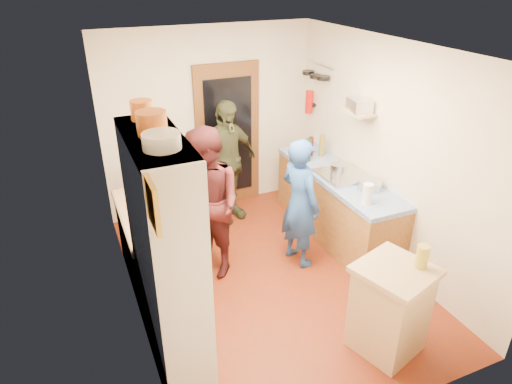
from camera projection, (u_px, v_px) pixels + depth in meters
floor at (268, 277)px, 5.36m from camera, size 3.00×4.00×0.02m
ceiling at (272, 47)px, 4.17m from camera, size 3.00×4.00×0.02m
wall_back at (210, 121)px, 6.41m from camera, size 3.00×0.02×2.60m
wall_front at (394, 290)px, 3.12m from camera, size 3.00×0.02×2.60m
wall_left at (123, 204)px, 4.23m from camera, size 0.02×4.00×2.60m
wall_right at (388, 155)px, 5.30m from camera, size 0.02×4.00×2.60m
door_frame at (228, 137)px, 6.58m from camera, size 0.95×0.06×2.10m
door_glass at (229, 137)px, 6.55m from camera, size 0.70×0.02×1.70m
hutch_body at (167, 263)px, 3.74m from camera, size 0.40×1.20×2.20m
hutch_top_shelf at (154, 139)px, 3.25m from camera, size 0.40×1.14×0.04m
plate_stack at (161, 141)px, 3.00m from camera, size 0.26×0.26×0.11m
orange_pot_a at (152, 123)px, 3.22m from camera, size 0.22×0.22×0.17m
orange_pot_b at (142, 110)px, 3.54m from camera, size 0.17×0.17×0.15m
left_counter_base at (155, 250)px, 5.11m from camera, size 0.60×1.40×0.85m
left_counter_top at (151, 215)px, 4.90m from camera, size 0.64×1.44×0.05m
toaster at (164, 225)px, 4.48m from camera, size 0.27×0.20×0.19m
kettle at (147, 211)px, 4.76m from camera, size 0.18×0.18×0.16m
orange_bowl at (153, 199)px, 5.07m from camera, size 0.28×0.28×0.10m
chopping_board at (141, 188)px, 5.40m from camera, size 0.35×0.29×0.02m
right_counter_base at (336, 207)px, 6.00m from camera, size 0.60×2.20×0.84m
right_counter_top at (338, 176)px, 5.79m from camera, size 0.62×2.22×0.06m
hob at (343, 175)px, 5.70m from camera, size 0.55×0.58×0.04m
pot_on_hob at (339, 169)px, 5.66m from camera, size 0.21×0.21×0.14m
bottle_a at (308, 150)px, 6.10m from camera, size 0.09×0.09×0.31m
bottle_b at (311, 146)px, 6.28m from camera, size 0.08×0.08×0.27m
bottle_c at (322, 145)px, 6.26m from camera, size 0.10×0.10×0.31m
paper_towel at (368, 194)px, 5.02m from camera, size 0.14×0.14×0.24m
mixing_bowl at (369, 185)px, 5.38m from camera, size 0.29×0.29×0.11m
island_base at (389, 311)px, 4.20m from camera, size 0.69×0.69×0.86m
island_top at (396, 271)px, 4.00m from camera, size 0.78×0.78×0.05m
cutting_board at (388, 270)px, 4.00m from camera, size 0.42×0.37×0.02m
oil_jar at (422, 257)px, 3.96m from camera, size 0.14×0.14×0.22m
pan_rail at (321, 65)px, 6.19m from camera, size 0.02×0.65×0.02m
pan_hang_a at (323, 78)px, 6.09m from camera, size 0.18×0.18×0.05m
pan_hang_b at (315, 76)px, 6.26m from camera, size 0.16×0.16×0.05m
pan_hang_c at (308, 73)px, 6.42m from camera, size 0.17×0.17×0.05m
wall_shelf at (359, 112)px, 5.44m from camera, size 0.26×0.42×0.03m
radio at (359, 105)px, 5.40m from camera, size 0.27×0.33×0.15m
ext_bracket at (313, 105)px, 6.61m from camera, size 0.06×0.10×0.04m
fire_extinguisher at (309, 102)px, 6.57m from camera, size 0.11×0.11×0.32m
picture_frame at (153, 205)px, 2.63m from camera, size 0.03×0.25×0.30m
person_hob at (303, 203)px, 5.31m from camera, size 0.50×0.65×1.59m
person_left at (208, 202)px, 5.14m from camera, size 0.90×1.02×1.77m
person_back at (227, 162)px, 6.22m from camera, size 1.09×0.72×1.73m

